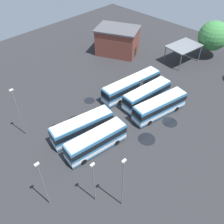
{
  "coord_description": "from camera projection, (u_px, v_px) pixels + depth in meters",
  "views": [
    {
      "loc": [
        23.96,
        22.19,
        30.4
      ],
      "look_at": [
        0.75,
        -0.54,
        1.56
      ],
      "focal_mm": 38.65,
      "sensor_mm": 36.0,
      "label": 1
    }
  ],
  "objects": [
    {
      "name": "ground_plane",
      "position": [
        117.0,
        118.0,
        44.6
      ],
      "size": [
        91.51,
        91.51,
        0.0
      ],
      "primitive_type": "plane",
      "color": "#28282B"
    },
    {
      "name": "bus_row0_slot0",
      "position": [
        132.0,
        86.0,
        49.01
      ],
      "size": [
        13.75,
        4.37,
        3.55
      ],
      "color": "teal",
      "rests_on": "ground_plane"
    },
    {
      "name": "bus_row0_slot1",
      "position": [
        147.0,
        95.0,
        46.74
      ],
      "size": [
        10.86,
        3.83,
        3.55
      ],
      "color": "teal",
      "rests_on": "ground_plane"
    },
    {
      "name": "bus_row0_slot2",
      "position": [
        160.0,
        106.0,
        44.13
      ],
      "size": [
        11.26,
        4.78,
        3.55
      ],
      "color": "teal",
      "rests_on": "ground_plane"
    },
    {
      "name": "bus_row1_slot1",
      "position": [
        82.0,
        127.0,
        40.15
      ],
      "size": [
        11.05,
        4.76,
        3.55
      ],
      "color": "teal",
      "rests_on": "ground_plane"
    },
    {
      "name": "bus_row1_slot2",
      "position": [
        96.0,
        141.0,
        37.79
      ],
      "size": [
        10.6,
        4.13,
        3.55
      ],
      "color": "teal",
      "rests_on": "ground_plane"
    },
    {
      "name": "depot_building",
      "position": [
        117.0,
        41.0,
        61.23
      ],
      "size": [
        11.08,
        12.49,
        6.65
      ],
      "color": "brown",
      "rests_on": "ground_plane"
    },
    {
      "name": "maintenance_shelter",
      "position": [
        184.0,
        47.0,
        57.19
      ],
      "size": [
        8.47,
        6.44,
        4.34
      ],
      "color": "slate",
      "rests_on": "ground_plane"
    },
    {
      "name": "lamp_post_mid_lot",
      "position": [
        123.0,
        183.0,
        28.6
      ],
      "size": [
        0.56,
        0.28,
        9.43
      ],
      "color": "slate",
      "rests_on": "ground_plane"
    },
    {
      "name": "lamp_post_near_entrance",
      "position": [
        94.0,
        182.0,
        29.59
      ],
      "size": [
        0.56,
        0.28,
        7.89
      ],
      "color": "slate",
      "rests_on": "ground_plane"
    },
    {
      "name": "lamp_post_far_corner",
      "position": [
        19.0,
        112.0,
        38.06
      ],
      "size": [
        0.56,
        0.28,
        9.5
      ],
      "color": "slate",
      "rests_on": "ground_plane"
    },
    {
      "name": "lamp_post_by_building",
      "position": [
        43.0,
        184.0,
        28.91
      ],
      "size": [
        0.56,
        0.28,
        8.71
      ],
      "color": "slate",
      "rests_on": "ground_plane"
    },
    {
      "name": "tree_northwest",
      "position": [
        213.0,
        36.0,
        58.52
      ],
      "size": [
        7.13,
        7.13,
        8.98
      ],
      "color": "brown",
      "rests_on": "ground_plane"
    },
    {
      "name": "puddle_near_shelter",
      "position": [
        76.0,
        122.0,
        43.75
      ],
      "size": [
        3.45,
        3.45,
        0.01
      ],
      "primitive_type": "cylinder",
      "color": "black",
      "rests_on": "ground_plane"
    },
    {
      "name": "puddle_between_rows",
      "position": [
        170.0,
        122.0,
        43.69
      ],
      "size": [
        2.76,
        2.76,
        0.01
      ],
      "primitive_type": "cylinder",
      "color": "black",
      "rests_on": "ground_plane"
    },
    {
      "name": "puddle_centre_drain",
      "position": [
        89.0,
        101.0,
        48.37
      ],
      "size": [
        2.2,
        2.2,
        0.01
      ],
      "primitive_type": "cylinder",
      "color": "black",
      "rests_on": "ground_plane"
    },
    {
      "name": "puddle_front_lane",
      "position": [
        55.0,
        127.0,
        42.71
      ],
      "size": [
        1.7,
        1.7,
        0.01
      ],
      "primitive_type": "cylinder",
      "color": "black",
      "rests_on": "ground_plane"
    },
    {
      "name": "puddle_back_corner",
      "position": [
        147.0,
        139.0,
        40.64
      ],
      "size": [
        2.96,
        2.96,
        0.01
      ],
      "primitive_type": "cylinder",
      "color": "black",
      "rests_on": "ground_plane"
    }
  ]
}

